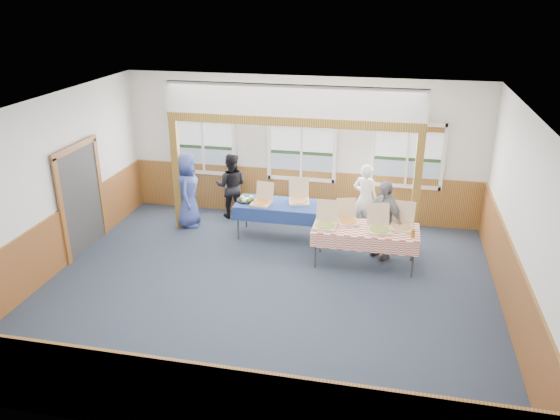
{
  "coord_description": "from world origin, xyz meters",
  "views": [
    {
      "loc": [
        1.96,
        -8.09,
        4.93
      ],
      "look_at": [
        0.03,
        1.0,
        1.13
      ],
      "focal_mm": 35.0,
      "sensor_mm": 36.0,
      "label": 1
    }
  ],
  "objects_px": {
    "woman_black": "(231,186)",
    "man_blue": "(187,190)",
    "table_left": "(282,206)",
    "table_right": "(366,231)",
    "person_grey": "(384,219)",
    "woman_white": "(365,199)"
  },
  "relations": [
    {
      "from": "woman_black",
      "to": "man_blue",
      "type": "xyz_separation_m",
      "value": [
        -0.8,
        -0.68,
        0.07
      ]
    },
    {
      "from": "woman_white",
      "to": "person_grey",
      "type": "relative_size",
      "value": 0.99
    },
    {
      "from": "table_right",
      "to": "person_grey",
      "type": "relative_size",
      "value": 1.34
    },
    {
      "from": "man_blue",
      "to": "person_grey",
      "type": "height_order",
      "value": "man_blue"
    },
    {
      "from": "person_grey",
      "to": "table_right",
      "type": "bearing_deg",
      "value": -81.16
    },
    {
      "from": "table_left",
      "to": "woman_black",
      "type": "relative_size",
      "value": 1.35
    },
    {
      "from": "man_blue",
      "to": "woman_white",
      "type": "bearing_deg",
      "value": -95.65
    },
    {
      "from": "table_left",
      "to": "table_right",
      "type": "bearing_deg",
      "value": -36.41
    },
    {
      "from": "woman_white",
      "to": "woman_black",
      "type": "relative_size",
      "value": 1.03
    },
    {
      "from": "table_left",
      "to": "man_blue",
      "type": "xyz_separation_m",
      "value": [
        -2.15,
        0.17,
        0.12
      ]
    },
    {
      "from": "table_right",
      "to": "man_blue",
      "type": "xyz_separation_m",
      "value": [
        -3.95,
        1.07,
        0.12
      ]
    },
    {
      "from": "woman_black",
      "to": "table_left",
      "type": "bearing_deg",
      "value": 140.43
    },
    {
      "from": "table_right",
      "to": "man_blue",
      "type": "bearing_deg",
      "value": 174.34
    },
    {
      "from": "woman_black",
      "to": "table_right",
      "type": "bearing_deg",
      "value": 143.69
    },
    {
      "from": "woman_white",
      "to": "person_grey",
      "type": "xyz_separation_m",
      "value": [
        0.42,
        -1.04,
        0.01
      ]
    },
    {
      "from": "table_right",
      "to": "table_left",
      "type": "bearing_deg",
      "value": 163.04
    },
    {
      "from": "table_left",
      "to": "person_grey",
      "type": "xyz_separation_m",
      "value": [
        2.11,
        -0.45,
        0.08
      ]
    },
    {
      "from": "woman_white",
      "to": "man_blue",
      "type": "bearing_deg",
      "value": 28.59
    },
    {
      "from": "table_right",
      "to": "woman_black",
      "type": "xyz_separation_m",
      "value": [
        -3.15,
        1.75,
        0.05
      ]
    },
    {
      "from": "woman_white",
      "to": "table_left",
      "type": "bearing_deg",
      "value": 41.76
    },
    {
      "from": "table_left",
      "to": "table_right",
      "type": "relative_size",
      "value": 0.97
    },
    {
      "from": "table_right",
      "to": "person_grey",
      "type": "height_order",
      "value": "person_grey"
    }
  ]
}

